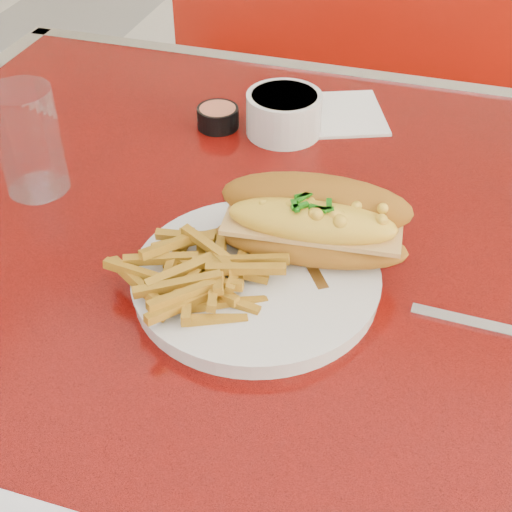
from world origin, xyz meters
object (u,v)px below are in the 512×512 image
(dinner_plate, at_px, (256,279))
(sauce_cup_left, at_px, (218,116))
(gravy_ramekin, at_px, (284,113))
(water_tumbler, at_px, (29,141))
(booth_bench_far, at_px, (394,193))
(diner_table, at_px, (327,336))
(fork, at_px, (294,236))
(mac_hoagie, at_px, (313,222))

(dinner_plate, bearing_deg, sauce_cup_left, 116.18)
(gravy_ramekin, distance_m, water_tumbler, 0.33)
(gravy_ramekin, bearing_deg, booth_bench_far, 79.42)
(diner_table, height_order, fork, fork)
(dinner_plate, height_order, fork, same)
(diner_table, xyz_separation_m, dinner_plate, (-0.06, -0.11, 0.17))
(booth_bench_far, xyz_separation_m, dinner_plate, (-0.06, -0.92, 0.49))
(booth_bench_far, bearing_deg, fork, -92.56)
(booth_bench_far, height_order, sauce_cup_left, booth_bench_far)
(booth_bench_far, relative_size, sauce_cup_left, 20.24)
(fork, bearing_deg, gravy_ramekin, -15.89)
(gravy_ramekin, bearing_deg, diner_table, -59.74)
(sauce_cup_left, distance_m, water_tumbler, 0.26)
(dinner_plate, bearing_deg, gravy_ramekin, 100.29)
(mac_hoagie, xyz_separation_m, water_tumbler, (-0.34, 0.04, 0.01))
(mac_hoagie, relative_size, gravy_ramekin, 1.74)
(booth_bench_far, xyz_separation_m, water_tumbler, (-0.36, -0.83, 0.55))
(diner_table, height_order, dinner_plate, dinner_plate)
(mac_hoagie, bearing_deg, gravy_ramekin, 106.15)
(fork, distance_m, gravy_ramekin, 0.25)
(booth_bench_far, xyz_separation_m, mac_hoagie, (-0.02, -0.87, 0.54))
(water_tumbler, bearing_deg, diner_table, 2.45)
(booth_bench_far, height_order, gravy_ramekin, booth_bench_far)
(fork, xyz_separation_m, gravy_ramekin, (-0.08, 0.24, 0.01))
(diner_table, xyz_separation_m, booth_bench_far, (0.00, 0.81, -0.32))
(sauce_cup_left, bearing_deg, gravy_ramekin, 7.35)
(diner_table, height_order, water_tumbler, water_tumbler)
(dinner_plate, xyz_separation_m, water_tumbler, (-0.30, 0.09, 0.05))
(dinner_plate, bearing_deg, diner_table, 61.04)
(fork, xyz_separation_m, water_tumbler, (-0.32, 0.02, 0.05))
(dinner_plate, relative_size, fork, 2.20)
(diner_table, height_order, booth_bench_far, booth_bench_far)
(diner_table, bearing_deg, water_tumbler, -177.55)
(mac_hoagie, height_order, gravy_ramekin, mac_hoagie)
(diner_table, relative_size, booth_bench_far, 1.03)
(diner_table, distance_m, booth_bench_far, 0.87)
(diner_table, xyz_separation_m, mac_hoagie, (-0.02, -0.06, 0.22))
(diner_table, bearing_deg, fork, -133.93)
(sauce_cup_left, bearing_deg, water_tumbler, -127.97)
(dinner_plate, distance_m, water_tumbler, 0.32)
(mac_hoagie, distance_m, sauce_cup_left, 0.31)
(gravy_ramekin, bearing_deg, dinner_plate, -79.71)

